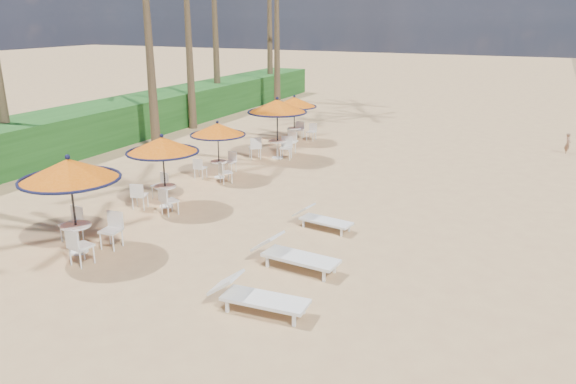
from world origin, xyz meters
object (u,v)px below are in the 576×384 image
at_px(lounger_mid, 292,254).
at_px(station_1, 161,154).
at_px(station_4, 295,107).
at_px(lounger_far, 321,218).
at_px(station_3, 277,113).
at_px(lounger_near, 255,296).
at_px(station_0, 72,182).
at_px(station_2, 218,136).

bearing_deg(lounger_mid, station_1, 162.22).
distance_m(station_4, lounger_far, 11.75).
distance_m(station_3, lounger_far, 8.53).
xyz_separation_m(station_3, lounger_near, (5.27, -11.87, -1.56)).
bearing_deg(station_0, station_4, 91.72).
height_order(station_4, lounger_near, station_4).
height_order(station_0, station_4, station_0).
relative_size(station_0, lounger_mid, 1.16).
bearing_deg(station_4, station_3, -78.46).
height_order(station_3, lounger_mid, station_3).
xyz_separation_m(station_0, lounger_far, (5.00, 4.20, -1.60)).
bearing_deg(lounger_mid, lounger_near, -80.01).
distance_m(station_1, station_3, 7.26).
distance_m(station_2, station_4, 7.06).
height_order(station_3, station_4, station_3).
bearing_deg(station_3, lounger_mid, -62.18).
xyz_separation_m(station_2, lounger_near, (5.93, -8.24, -1.23)).
height_order(station_1, station_4, station_1).
xyz_separation_m(station_4, lounger_mid, (5.80, -13.09, -1.26)).
relative_size(station_2, station_4, 0.97).
xyz_separation_m(station_0, station_1, (-0.21, 3.86, -0.17)).
height_order(station_4, lounger_mid, station_4).
relative_size(station_1, station_2, 1.10).
height_order(station_2, lounger_near, station_2).
relative_size(station_4, lounger_far, 1.22).
height_order(station_0, station_2, station_0).
distance_m(station_2, lounger_far, 6.45).
distance_m(station_4, lounger_mid, 14.37).
height_order(station_3, lounger_far, station_3).
height_order(lounger_near, lounger_mid, lounger_mid).
xyz_separation_m(station_1, station_4, (-0.22, 10.68, -0.10)).
bearing_deg(lounger_mid, station_0, -159.30).
xyz_separation_m(station_2, lounger_mid, (5.76, -6.03, -1.21)).
bearing_deg(station_2, station_0, -86.91).
bearing_deg(station_3, station_2, -100.45).
bearing_deg(station_3, station_0, -91.37).
distance_m(station_0, station_3, 11.10).
bearing_deg(station_0, station_3, 88.63).
distance_m(station_4, lounger_near, 16.47).
xyz_separation_m(station_0, station_4, (-0.44, 14.53, -0.27)).
distance_m(lounger_mid, lounger_far, 2.78).
bearing_deg(lounger_far, station_3, 133.53).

